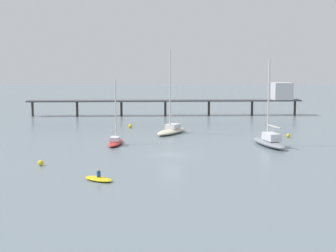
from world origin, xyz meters
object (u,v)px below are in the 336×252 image
at_px(mooring_buoy_inner, 41,163).
at_px(mooring_buoy_near, 288,135).
at_px(sailboat_red, 116,141).
at_px(dinghy_yellow, 99,179).
at_px(sailboat_gray, 269,141).
at_px(sailboat_cream, 171,129).
at_px(mooring_buoy_mid, 130,126).
at_px(pier, 222,96).

distance_m(mooring_buoy_inner, mooring_buoy_near, 38.12).
bearing_deg(mooring_buoy_near, sailboat_red, -166.00).
bearing_deg(dinghy_yellow, mooring_buoy_inner, 135.61).
distance_m(sailboat_gray, sailboat_red, 20.82).
bearing_deg(mooring_buoy_inner, sailboat_cream, 58.78).
xyz_separation_m(sailboat_gray, mooring_buoy_mid, (-19.75, 19.41, -0.45)).
distance_m(sailboat_gray, mooring_buoy_inner, 30.15).
relative_size(sailboat_gray, mooring_buoy_mid, 16.97).
bearing_deg(sailboat_gray, pier, 91.72).
distance_m(pier, mooring_buoy_mid, 28.16).
relative_size(dinghy_yellow, mooring_buoy_inner, 5.45).
bearing_deg(mooring_buoy_near, mooring_buoy_mid, 155.21).
distance_m(dinghy_yellow, mooring_buoy_inner, 9.99).
xyz_separation_m(pier, mooring_buoy_near, (5.94, -32.17, -3.80)).
relative_size(pier, sailboat_gray, 4.99).
xyz_separation_m(pier, mooring_buoy_mid, (-18.54, -20.86, -3.75)).
xyz_separation_m(sailboat_gray, sailboat_cream, (-12.82, 12.46, -0.08)).
bearing_deg(sailboat_gray, mooring_buoy_mid, 135.51).
bearing_deg(mooring_buoy_inner, pier, 63.17).
xyz_separation_m(sailboat_cream, dinghy_yellow, (-7.70, -31.47, -0.51)).
bearing_deg(pier, mooring_buoy_mid, -131.63).
height_order(sailboat_gray, dinghy_yellow, sailboat_gray).
bearing_deg(mooring_buoy_inner, sailboat_gray, 23.49).
height_order(sailboat_gray, sailboat_cream, sailboat_cream).
height_order(sailboat_red, mooring_buoy_mid, sailboat_red).
bearing_deg(mooring_buoy_mid, sailboat_red, -93.23).
height_order(sailboat_cream, sailboat_red, sailboat_cream).
distance_m(pier, dinghy_yellow, 62.46).
bearing_deg(mooring_buoy_near, sailboat_gray, -120.29).
xyz_separation_m(sailboat_red, dinghy_yellow, (0.23, -20.75, -0.38)).
bearing_deg(mooring_buoy_inner, mooring_buoy_near, 31.85).
height_order(sailboat_cream, dinghy_yellow, sailboat_cream).
relative_size(pier, sailboat_red, 6.57).
bearing_deg(sailboat_red, mooring_buoy_mid, 86.77).
bearing_deg(sailboat_gray, dinghy_yellow, -137.19).
bearing_deg(sailboat_cream, dinghy_yellow, -103.75).
bearing_deg(dinghy_yellow, sailboat_gray, 42.81).
bearing_deg(pier, sailboat_red, -116.89).
xyz_separation_m(dinghy_yellow, mooring_buoy_near, (25.25, 27.10, 0.09)).
distance_m(dinghy_yellow, mooring_buoy_near, 37.04).
distance_m(mooring_buoy_inner, mooring_buoy_mid, 32.40).
bearing_deg(sailboat_cream, pier, 67.34).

